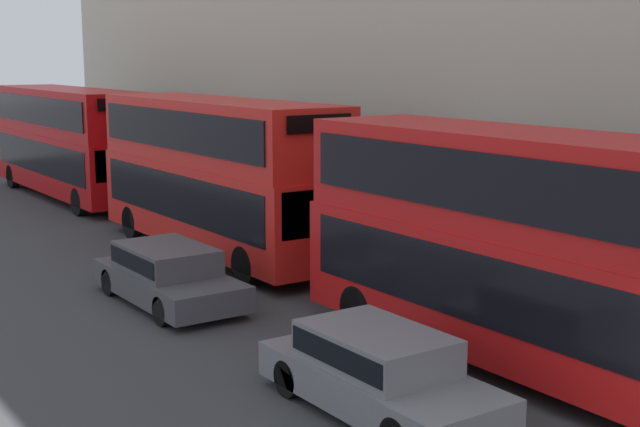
{
  "coord_description": "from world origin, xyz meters",
  "views": [
    {
      "loc": [
        -10.19,
        -5.91,
        5.63
      ],
      "look_at": [
        0.48,
        9.52,
        2.28
      ],
      "focal_mm": 50.0,
      "sensor_mm": 36.0,
      "label": 1
    }
  ],
  "objects_px": {
    "car_hatchback": "(168,273)",
    "car_dark_sedan": "(378,370)",
    "bus_third_in_queue": "(69,138)",
    "bus_leading": "(542,244)",
    "bus_second_in_queue": "(217,170)",
    "pedestrian": "(239,203)"
  },
  "relations": [
    {
      "from": "bus_third_in_queue",
      "to": "bus_leading",
      "type": "bearing_deg",
      "value": -90.0
    },
    {
      "from": "bus_second_in_queue",
      "to": "car_hatchback",
      "type": "relative_size",
      "value": 2.24
    },
    {
      "from": "car_dark_sedan",
      "to": "pedestrian",
      "type": "distance_m",
      "value": 15.96
    },
    {
      "from": "bus_third_in_queue",
      "to": "car_dark_sedan",
      "type": "xyz_separation_m",
      "value": [
        -3.4,
        -23.98,
        -1.67
      ]
    },
    {
      "from": "car_hatchback",
      "to": "car_dark_sedan",
      "type": "bearing_deg",
      "value": -90.0
    },
    {
      "from": "pedestrian",
      "to": "bus_leading",
      "type": "bearing_deg",
      "value": -99.29
    },
    {
      "from": "bus_third_in_queue",
      "to": "car_hatchback",
      "type": "xyz_separation_m",
      "value": [
        -3.4,
        -16.24,
        -1.67
      ]
    },
    {
      "from": "bus_second_in_queue",
      "to": "car_dark_sedan",
      "type": "height_order",
      "value": "bus_second_in_queue"
    },
    {
      "from": "bus_leading",
      "to": "car_dark_sedan",
      "type": "bearing_deg",
      "value": 175.64
    },
    {
      "from": "bus_third_in_queue",
      "to": "car_hatchback",
      "type": "relative_size",
      "value": 2.48
    },
    {
      "from": "bus_third_in_queue",
      "to": "car_dark_sedan",
      "type": "relative_size",
      "value": 2.54
    },
    {
      "from": "bus_leading",
      "to": "car_dark_sedan",
      "type": "relative_size",
      "value": 2.39
    },
    {
      "from": "car_dark_sedan",
      "to": "bus_leading",
      "type": "bearing_deg",
      "value": -4.36
    },
    {
      "from": "bus_second_in_queue",
      "to": "bus_third_in_queue",
      "type": "height_order",
      "value": "bus_second_in_queue"
    },
    {
      "from": "bus_second_in_queue",
      "to": "car_hatchback",
      "type": "height_order",
      "value": "bus_second_in_queue"
    },
    {
      "from": "bus_leading",
      "to": "pedestrian",
      "type": "distance_m",
      "value": 15.38
    },
    {
      "from": "bus_second_in_queue",
      "to": "car_hatchback",
      "type": "distance_m",
      "value": 5.46
    },
    {
      "from": "car_dark_sedan",
      "to": "car_hatchback",
      "type": "height_order",
      "value": "car_dark_sedan"
    },
    {
      "from": "bus_leading",
      "to": "car_hatchback",
      "type": "relative_size",
      "value": 2.33
    },
    {
      "from": "bus_leading",
      "to": "car_dark_sedan",
      "type": "xyz_separation_m",
      "value": [
        -3.4,
        0.26,
        -1.66
      ]
    },
    {
      "from": "car_hatchback",
      "to": "pedestrian",
      "type": "height_order",
      "value": "pedestrian"
    },
    {
      "from": "bus_third_in_queue",
      "to": "car_hatchback",
      "type": "distance_m",
      "value": 16.68
    }
  ]
}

